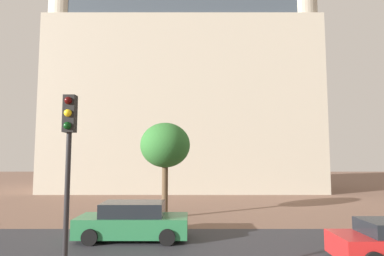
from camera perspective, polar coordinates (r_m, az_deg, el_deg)
The scene contains 6 objects.
ground_plane at distance 15.42m, azimuth 0.62°, elevation -18.11°, with size 120.00×120.00×0.00m, color brown.
street_asphalt_strip at distance 12.58m, azimuth 0.71°, elevation -21.08°, with size 120.00×6.90×0.00m, color #2D2D33.
landmark_building at distance 35.20m, azimuth -1.95°, elevation 7.17°, with size 27.35×10.85×38.72m.
car_green at distance 14.10m, azimuth -10.29°, elevation -16.20°, with size 4.58×2.10×1.54m.
traffic_light_pole at distance 8.09m, azimuth -21.13°, elevation -4.98°, with size 0.28×0.34×4.92m.
tree_curb_far at distance 18.39m, azimuth -4.59°, elevation -3.21°, with size 2.87×2.87×5.42m.
Camera 1 is at (-0.09, -5.04, 3.44)m, focal length 29.66 mm.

